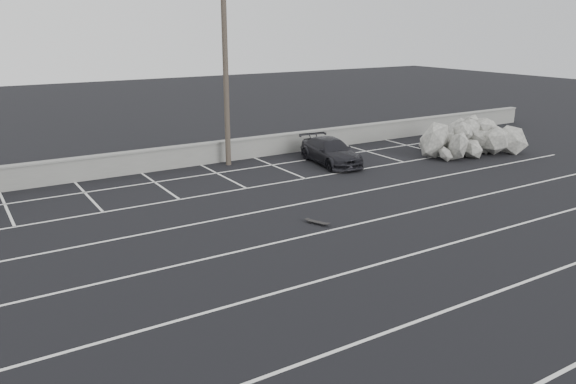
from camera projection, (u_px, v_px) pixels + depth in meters
ground at (363, 269)px, 16.01m from camera, size 120.00×120.00×0.00m
seawall at (180, 156)px, 27.24m from camera, size 50.00×0.45×1.06m
stall_lines at (280, 224)px, 19.55m from camera, size 36.00×20.05×0.01m
car_right at (331, 151)px, 27.91m from camera, size 2.30×4.49×1.25m
utility_pole at (225, 63)px, 26.44m from camera, size 1.31×0.26×9.80m
trash_bin at (329, 145)px, 30.33m from camera, size 0.65×0.65×0.86m
riprap_pile at (471, 142)px, 30.32m from camera, size 6.17×5.39×1.46m
skateboard at (317, 222)px, 19.54m from camera, size 0.49×0.78×0.09m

